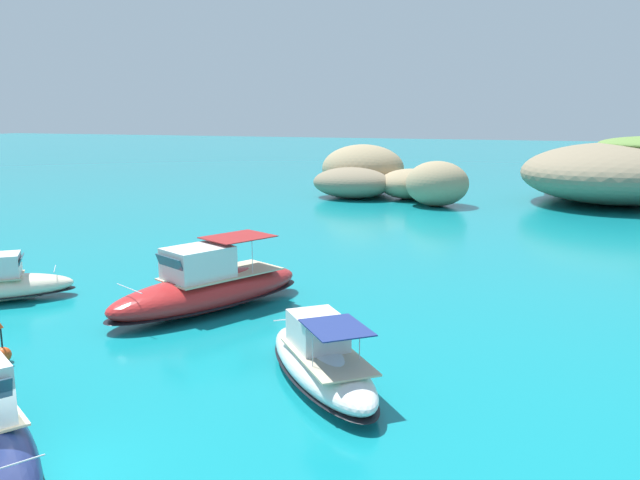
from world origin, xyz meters
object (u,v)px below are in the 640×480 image
at_px(motorboat_red, 208,288).
at_px(channel_buoy, 3,353).
at_px(motorboat_white, 321,361).
at_px(islet_small, 379,176).
at_px(islet_large, 625,174).

height_order(motorboat_red, channel_buoy, motorboat_red).
distance_m(motorboat_white, channel_buoy, 11.31).
distance_m(islet_small, motorboat_red, 41.03).
xyz_separation_m(islet_small, motorboat_white, (10.60, -46.59, -1.40)).
xyz_separation_m(islet_large, islet_small, (-23.67, -4.24, -0.56)).
distance_m(islet_small, channel_buoy, 48.84).
bearing_deg(channel_buoy, islet_small, 89.43).
xyz_separation_m(islet_small, motorboat_red, (3.17, -40.89, -1.17)).
bearing_deg(motorboat_red, islet_small, 94.44).
relative_size(islet_small, channel_buoy, 12.44).
bearing_deg(islet_small, channel_buoy, -90.57).
bearing_deg(motorboat_red, channel_buoy, -114.81).
bearing_deg(islet_large, motorboat_white, -104.42).
relative_size(islet_large, motorboat_white, 4.05).
bearing_deg(islet_small, motorboat_red, -85.56).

